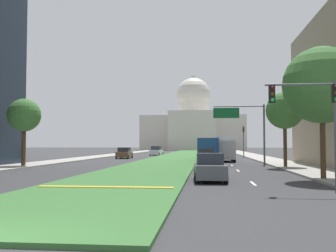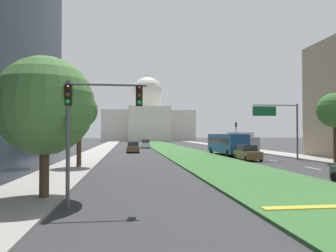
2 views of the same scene
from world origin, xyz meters
name	(u,v)px [view 1 (image 1 of 2)]	position (x,y,z in m)	size (l,w,h in m)	color
ground_plane	(182,155)	(0.00, 69.16, 0.00)	(304.29, 304.29, 0.00)	#333335
grass_median	(180,156)	(0.00, 62.24, 0.07)	(7.46, 124.48, 0.14)	#386B33
median_curb_nose	(105,187)	(0.00, 10.31, 0.16)	(6.71, 0.50, 0.04)	gold
lane_dashes_right	(229,163)	(7.56, 37.83, 0.00)	(0.16, 44.49, 0.01)	silver
sidewalk_left	(98,157)	(-13.39, 55.33, 0.07)	(4.00, 124.48, 0.15)	#9E9991
sidewalk_right	(259,157)	(13.39, 55.33, 0.07)	(4.00, 124.48, 0.15)	#9E9991
capitol_building	(193,126)	(0.00, 137.48, 9.01)	(37.87, 28.20, 28.52)	beige
traffic_light_near_right	(317,111)	(10.05, 10.37, 3.80)	(3.34, 0.35, 5.20)	#515456
traffic_light_far_right	(244,137)	(10.89, 54.40, 3.31)	(0.28, 0.35, 5.20)	#515456
overhead_guide_sign	(245,122)	(9.04, 33.66, 4.65)	(5.52, 0.20, 6.50)	#515456
street_tree_right_near	(322,85)	(12.05, 16.35, 5.88)	(4.78, 4.78, 8.29)	#4C3823
street_tree_left_mid	(24,116)	(-12.71, 27.38, 4.99)	(3.20, 3.20, 6.65)	#4C3823
street_tree_right_mid	(285,111)	(12.23, 28.51, 5.36)	(3.49, 3.49, 7.14)	#4C3823
sedan_lead_stopped	(210,168)	(5.10, 15.38, 0.79)	(2.03, 4.23, 1.69)	#4C5156
sedan_midblock	(206,157)	(4.89, 33.27, 0.82)	(1.87, 4.32, 1.75)	brown
sedan_distant	(124,153)	(-7.69, 49.88, 0.80)	(2.05, 4.49, 1.71)	brown
sedan_far_horizon	(156,151)	(-4.78, 65.67, 0.84)	(2.19, 4.75, 1.80)	silver
box_truck_delivery	(225,148)	(7.27, 41.43, 1.68)	(2.40, 6.40, 3.20)	#BCBCC1
city_bus	(208,148)	(5.11, 41.69, 1.77)	(2.62, 11.00, 2.95)	#1E4C8C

